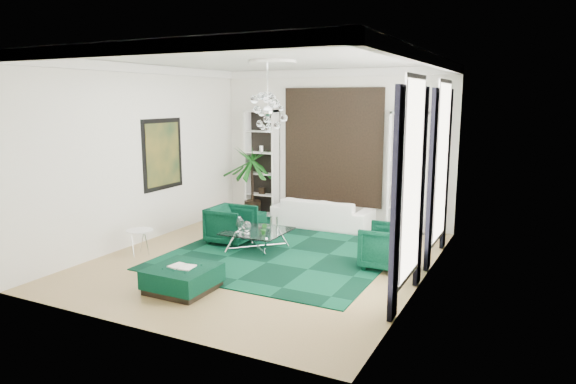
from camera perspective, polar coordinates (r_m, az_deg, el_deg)
The scene contains 30 objects.
floor at distance 10.15m, azimuth -2.42°, elevation -7.44°, with size 6.00×7.00×0.02m, color tan.
ceiling at distance 9.69m, azimuth -2.60°, elevation 14.61°, with size 6.00×7.00×0.02m, color white.
wall_back at distance 12.90m, azimuth 5.09°, elevation 5.03°, with size 6.00×0.02×3.80m, color white.
wall_front at distance 6.91m, azimuth -16.74°, elevation -0.01°, with size 6.00×0.02×3.80m, color white.
wall_left at distance 11.49m, azimuth -15.80°, elevation 4.02°, with size 0.02×7.00×3.80m, color white.
wall_right at distance 8.69m, azimuth 15.14°, elevation 2.13°, with size 0.02×7.00×3.80m, color white.
crown_molding at distance 9.68m, azimuth -2.59°, elevation 13.96°, with size 6.00×7.00×0.18m, color white, non-canonical shape.
ceiling_medallion at distance 9.95m, azimuth -1.73°, elevation 14.28°, with size 0.90×0.90×0.05m, color white.
tapestry at distance 12.85m, azimuth 5.01°, elevation 5.01°, with size 2.50×0.06×2.80m, color black.
shelving_left at distance 13.61m, azimuth -2.93°, elevation 3.22°, with size 0.90×0.38×2.80m, color white, non-canonical shape.
shelving_right at distance 12.19m, azimuth 13.27°, elevation 2.12°, with size 0.90×0.38×2.80m, color white, non-canonical shape.
painting at distance 11.91m, azimuth -13.71°, elevation 4.09°, with size 0.04×1.30×1.60m, color black.
window_near at distance 7.83m, azimuth 13.68°, elevation 1.31°, with size 0.03×1.10×2.90m, color white.
curtain_near_a at distance 7.13m, azimuth 11.91°, elevation -1.52°, with size 0.07×0.30×3.25m, color black.
curtain_near_b at distance 8.63m, azimuth 14.55°, elevation 0.41°, with size 0.07×0.30×3.25m, color black.
window_far at distance 10.16m, azimuth 16.73°, elevation 3.20°, with size 0.03×1.10×2.90m, color white.
curtain_far_a at distance 9.44m, azimuth 15.62°, elevation 1.20°, with size 0.07×0.30×3.25m, color black.
curtain_far_b at distance 10.96m, azimuth 17.19°, elevation 2.35°, with size 0.07×0.30×3.25m, color black.
rug at distance 10.71m, azimuth 0.26°, elevation -6.35°, with size 4.20×5.00×0.02m, color black.
sofa at distance 12.49m, azimuth 3.85°, elevation -2.34°, with size 2.39×0.94×0.70m, color white.
armchair_left at distance 11.13m, azimuth -6.32°, elevation -3.66°, with size 0.87×0.89×0.81m, color black.
armchair_right at distance 9.63m, azimuth 10.94°, elevation -6.01°, with size 0.87×0.89×0.81m, color black.
coffee_table at distance 10.66m, azimuth -3.43°, elevation -5.36°, with size 1.20×1.20×0.41m, color white, non-canonical shape.
ottoman_side at distance 12.25m, azimuth -5.23°, elevation -3.32°, with size 0.90×0.90×0.40m, color black.
ottoman_front at distance 8.63m, azimuth -11.62°, elevation -9.42°, with size 1.00×1.00×0.40m, color black.
book at distance 8.56m, azimuth -11.67°, elevation -8.07°, with size 0.42×0.28×0.03m, color white.
side_table at distance 10.71m, azimuth -16.07°, elevation -5.43°, with size 0.52×0.52×0.50m, color white.
palm at distance 13.60m, azimuth -4.02°, elevation 2.35°, with size 1.50×1.50×2.40m, color #19591B, non-canonical shape.
chandelier at distance 9.65m, azimuth -2.27°, elevation 8.93°, with size 0.80×0.80×0.72m, color white, non-canonical shape.
table_plant at distance 10.22m, azimuth -2.68°, elevation -4.14°, with size 0.13×0.11×0.24m, color #19591B.
Camera 1 is at (4.68, -8.45, 3.09)m, focal length 32.00 mm.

